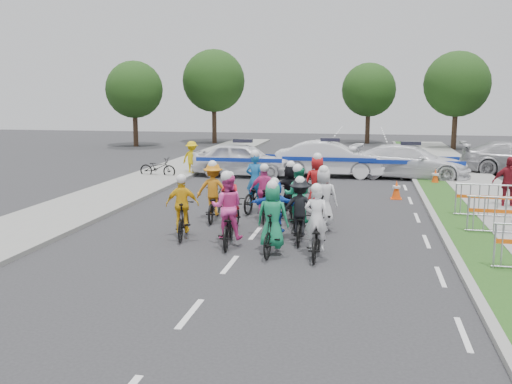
% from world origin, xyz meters
% --- Properties ---
extents(ground, '(90.00, 90.00, 0.00)m').
position_xyz_m(ground, '(0.00, 0.00, 0.00)').
color(ground, '#28282B').
rests_on(ground, ground).
extents(curb_right, '(0.20, 60.00, 0.12)m').
position_xyz_m(curb_right, '(5.10, 5.00, 0.06)').
color(curb_right, gray).
rests_on(curb_right, ground).
extents(grass_strip, '(1.20, 60.00, 0.11)m').
position_xyz_m(grass_strip, '(5.80, 5.00, 0.06)').
color(grass_strip, '#174415').
rests_on(grass_strip, ground).
extents(sidewalk_left, '(3.00, 60.00, 0.13)m').
position_xyz_m(sidewalk_left, '(-6.50, 5.00, 0.07)').
color(sidewalk_left, gray).
rests_on(sidewalk_left, ground).
extents(rider_0, '(0.61, 1.76, 1.80)m').
position_xyz_m(rider_0, '(1.86, 1.00, 0.60)').
color(rider_0, black).
rests_on(rider_0, ground).
extents(rider_1, '(0.80, 1.77, 1.83)m').
position_xyz_m(rider_1, '(0.81, 1.05, 0.71)').
color(rider_1, black).
rests_on(rider_1, ground).
extents(rider_2, '(0.92, 1.98, 1.94)m').
position_xyz_m(rider_2, '(-0.46, 1.66, 0.72)').
color(rider_2, black).
rests_on(rider_2, ground).
extents(rider_3, '(0.93, 1.73, 1.76)m').
position_xyz_m(rider_3, '(-1.80, 2.13, 0.68)').
color(rider_3, black).
rests_on(rider_3, ground).
extents(rider_4, '(0.99, 1.74, 1.76)m').
position_xyz_m(rider_4, '(1.31, 2.37, 0.69)').
color(rider_4, black).
rests_on(rider_4, ground).
extents(rider_5, '(1.33, 1.59, 1.66)m').
position_xyz_m(rider_5, '(0.60, 2.66, 0.71)').
color(rider_5, black).
rests_on(rider_5, ground).
extents(rider_6, '(0.64, 1.71, 1.73)m').
position_xyz_m(rider_6, '(-0.74, 3.18, 0.57)').
color(rider_6, black).
rests_on(rider_6, ground).
extents(rider_7, '(0.82, 1.82, 1.88)m').
position_xyz_m(rider_7, '(1.82, 3.75, 0.73)').
color(rider_7, black).
rests_on(rider_7, ground).
extents(rider_8, '(0.79, 1.85, 1.88)m').
position_xyz_m(rider_8, '(1.06, 3.95, 0.70)').
color(rider_8, black).
rests_on(rider_8, ground).
extents(rider_9, '(0.93, 1.74, 1.79)m').
position_xyz_m(rider_9, '(-0.03, 4.64, 0.69)').
color(rider_9, black).
rests_on(rider_9, ground).
extents(rider_10, '(1.08, 1.88, 1.87)m').
position_xyz_m(rider_10, '(-1.59, 4.44, 0.72)').
color(rider_10, black).
rests_on(rider_10, ground).
extents(rider_11, '(1.51, 1.80, 1.83)m').
position_xyz_m(rider_11, '(0.71, 5.10, 0.77)').
color(rider_11, black).
rests_on(rider_11, ground).
extents(rider_12, '(1.05, 2.11, 2.06)m').
position_xyz_m(rider_12, '(-0.60, 6.07, 0.68)').
color(rider_12, black).
rests_on(rider_12, ground).
extents(rider_13, '(0.92, 1.96, 1.99)m').
position_xyz_m(rider_13, '(1.43, 6.18, 0.77)').
color(rider_13, black).
rests_on(rider_13, ground).
extents(police_car_0, '(4.79, 2.08, 1.61)m').
position_xyz_m(police_car_0, '(-2.75, 14.02, 0.80)').
color(police_car_0, white).
rests_on(police_car_0, ground).
extents(police_car_1, '(5.06, 1.80, 1.66)m').
position_xyz_m(police_car_1, '(1.29, 14.78, 0.83)').
color(police_car_1, white).
rests_on(police_car_1, ground).
extents(police_car_2, '(5.64, 3.06, 1.55)m').
position_xyz_m(police_car_2, '(4.95, 14.82, 0.78)').
color(police_car_2, white).
rests_on(police_car_2, ground).
extents(spectator_2, '(1.07, 0.47, 1.81)m').
position_xyz_m(spectator_2, '(7.66, 7.88, 0.91)').
color(spectator_2, maroon).
rests_on(spectator_2, ground).
extents(marshal_hiviz, '(1.18, 0.89, 1.63)m').
position_xyz_m(marshal_hiviz, '(-5.26, 14.01, 0.81)').
color(marshal_hiviz, '#DEB90B').
rests_on(marshal_hiviz, ground).
extents(barrier_1, '(2.03, 0.65, 1.12)m').
position_xyz_m(barrier_1, '(6.70, 3.87, 0.56)').
color(barrier_1, '#A5A8AD').
rests_on(barrier_1, ground).
extents(barrier_2, '(2.03, 0.64, 1.12)m').
position_xyz_m(barrier_2, '(6.70, 6.10, 0.56)').
color(barrier_2, '#A5A8AD').
rests_on(barrier_2, ground).
extents(cone_0, '(0.40, 0.40, 0.70)m').
position_xyz_m(cone_0, '(4.11, 9.27, 0.34)').
color(cone_0, '#F24C0C').
rests_on(cone_0, ground).
extents(cone_1, '(0.40, 0.40, 0.70)m').
position_xyz_m(cone_1, '(5.91, 13.07, 0.34)').
color(cone_1, '#F24C0C').
rests_on(cone_1, ground).
extents(parked_bike, '(1.81, 0.74, 0.93)m').
position_xyz_m(parked_bike, '(-6.58, 12.89, 0.47)').
color(parked_bike, black).
rests_on(parked_bike, ground).
extents(tree_0, '(4.20, 4.20, 6.30)m').
position_xyz_m(tree_0, '(-14.00, 28.00, 4.19)').
color(tree_0, '#382619').
rests_on(tree_0, ground).
extents(tree_1, '(4.55, 4.55, 6.82)m').
position_xyz_m(tree_1, '(9.00, 30.00, 4.54)').
color(tree_1, '#382619').
rests_on(tree_1, ground).
extents(tree_3, '(4.90, 4.90, 7.35)m').
position_xyz_m(tree_3, '(-9.00, 32.00, 4.89)').
color(tree_3, '#382619').
rests_on(tree_3, ground).
extents(tree_4, '(4.20, 4.20, 6.30)m').
position_xyz_m(tree_4, '(3.00, 34.00, 4.19)').
color(tree_4, '#382619').
rests_on(tree_4, ground).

